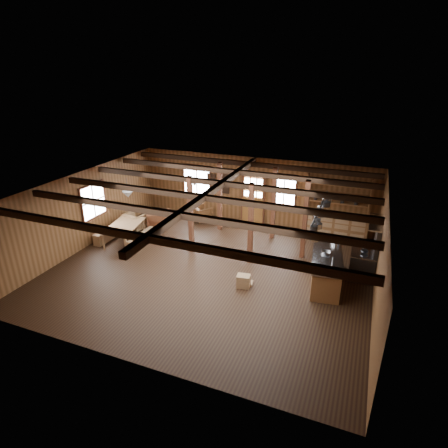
{
  "coord_description": "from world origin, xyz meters",
  "views": [
    {
      "loc": [
        4.36,
        -9.85,
        6.2
      ],
      "look_at": [
        0.01,
        1.11,
        1.21
      ],
      "focal_mm": 30.0,
      "sensor_mm": 36.0,
      "label": 1
    }
  ],
  "objects_px": {
    "commercial_range": "(365,257)",
    "armchair_a": "(158,219)",
    "armchair_b": "(202,213)",
    "armchair_c": "(135,221)",
    "kitchen_island": "(326,268)",
    "dining_table": "(125,233)"
  },
  "relations": [
    {
      "from": "armchair_b",
      "to": "armchair_c",
      "type": "xyz_separation_m",
      "value": [
        -2.1,
        -1.89,
        0.04
      ]
    },
    {
      "from": "armchair_c",
      "to": "commercial_range",
      "type": "bearing_deg",
      "value": -174.27
    },
    {
      "from": "armchair_c",
      "to": "armchair_a",
      "type": "bearing_deg",
      "value": -140.02
    },
    {
      "from": "commercial_range",
      "to": "dining_table",
      "type": "height_order",
      "value": "commercial_range"
    },
    {
      "from": "armchair_a",
      "to": "armchair_b",
      "type": "xyz_separation_m",
      "value": [
        1.32,
        1.39,
        -0.05
      ]
    },
    {
      "from": "armchair_b",
      "to": "armchair_c",
      "type": "height_order",
      "value": "armchair_c"
    },
    {
      "from": "armchair_a",
      "to": "armchair_c",
      "type": "distance_m",
      "value": 0.93
    },
    {
      "from": "kitchen_island",
      "to": "commercial_range",
      "type": "xyz_separation_m",
      "value": [
        1.08,
        0.99,
        0.13
      ]
    },
    {
      "from": "armchair_a",
      "to": "armchair_c",
      "type": "xyz_separation_m",
      "value": [
        -0.78,
        -0.5,
        -0.01
      ]
    },
    {
      "from": "kitchen_island",
      "to": "armchair_c",
      "type": "bearing_deg",
      "value": 163.27
    },
    {
      "from": "kitchen_island",
      "to": "armchair_a",
      "type": "height_order",
      "value": "kitchen_island"
    },
    {
      "from": "armchair_a",
      "to": "armchair_c",
      "type": "relative_size",
      "value": 1.02
    },
    {
      "from": "commercial_range",
      "to": "armchair_b",
      "type": "distance_m",
      "value": 7.1
    },
    {
      "from": "armchair_a",
      "to": "armchair_c",
      "type": "bearing_deg",
      "value": 10.91
    },
    {
      "from": "armchair_a",
      "to": "commercial_range",
      "type": "bearing_deg",
      "value": 152.96
    },
    {
      "from": "kitchen_island",
      "to": "commercial_range",
      "type": "bearing_deg",
      "value": 35.03
    },
    {
      "from": "kitchen_island",
      "to": "dining_table",
      "type": "relative_size",
      "value": 1.38
    },
    {
      "from": "commercial_range",
      "to": "armchair_a",
      "type": "relative_size",
      "value": 2.27
    },
    {
      "from": "dining_table",
      "to": "armchair_b",
      "type": "relative_size",
      "value": 2.68
    },
    {
      "from": "dining_table",
      "to": "armchair_b",
      "type": "height_order",
      "value": "dining_table"
    },
    {
      "from": "armchair_b",
      "to": "armchair_c",
      "type": "relative_size",
      "value": 0.88
    },
    {
      "from": "commercial_range",
      "to": "armchair_c",
      "type": "height_order",
      "value": "commercial_range"
    }
  ]
}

